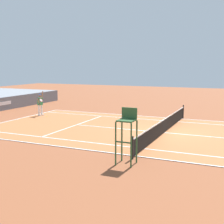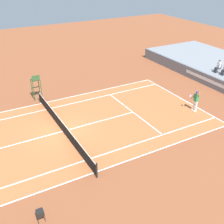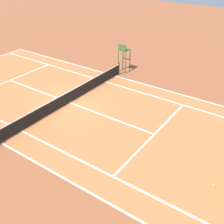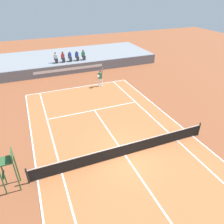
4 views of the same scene
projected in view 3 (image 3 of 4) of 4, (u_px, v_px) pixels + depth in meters
The scene contains 5 objects.
ground_plane at pixel (70, 103), 18.96m from camera, with size 80.00×80.00×0.00m, color brown.
court at pixel (70, 103), 18.95m from camera, with size 11.08×23.88×0.03m.
net at pixel (70, 96), 18.69m from camera, with size 11.98×0.10×1.07m.
tennis_ball at pixel (213, 184), 12.48m from camera, with size 0.07×0.07×0.07m, color #D1E533.
umpire_chair at pixel (124, 54), 22.83m from camera, with size 0.77×0.77×2.44m.
Camera 3 is at (11.94, 11.81, 9.26)m, focal length 44.67 mm.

